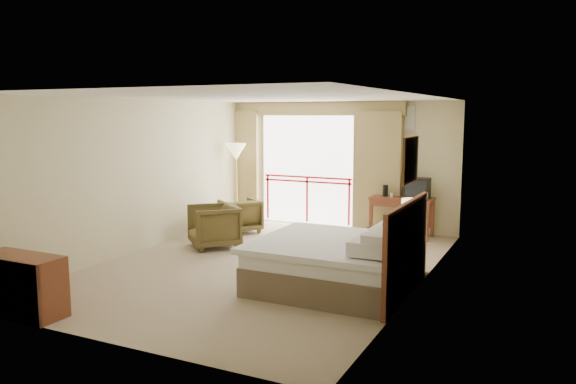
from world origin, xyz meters
The scene contains 29 objects.
floor centered at (0.00, 0.00, 0.00)m, with size 7.00×7.00×0.00m, color gray.
ceiling centered at (0.00, 0.00, 2.70)m, with size 7.00×7.00×0.00m, color white.
wall_back centered at (0.00, 3.50, 1.35)m, with size 5.00×5.00×0.00m, color beige.
wall_front centered at (0.00, -3.50, 1.35)m, with size 5.00×5.00×0.00m, color beige.
wall_left centered at (-2.50, 0.00, 1.35)m, with size 7.00×7.00×0.00m, color beige.
wall_right centered at (2.50, 0.00, 1.35)m, with size 7.00×7.00×0.00m, color beige.
balcony_door centered at (-0.80, 3.48, 1.20)m, with size 2.40×2.40×0.00m, color white.
balcony_railing centered at (-0.80, 3.46, 0.81)m, with size 2.09×0.03×1.02m.
curtain_left centered at (-2.45, 3.35, 1.25)m, with size 1.00×0.26×2.50m, color olive.
curtain_right centered at (0.85, 3.35, 1.25)m, with size 1.00×0.26×2.50m, color olive.
valance centered at (-0.80, 3.38, 2.55)m, with size 4.40×0.22×0.28m, color olive.
hvac_vent centered at (1.30, 3.47, 2.35)m, with size 0.50×0.04×0.50m, color silver.
bed centered at (1.50, -0.60, 0.38)m, with size 2.13×2.06×0.97m.
headboard centered at (2.46, -0.60, 0.65)m, with size 0.06×2.10×1.30m, color #582819.
framed_art centered at (2.47, -0.60, 1.85)m, with size 0.04×0.72×0.60m.
nightstand centered at (2.23, 0.56, 0.27)m, with size 0.38×0.46×0.55m, color #582819.
table_lamp centered at (2.23, 0.61, 1.00)m, with size 0.33×0.33×0.59m.
phone centered at (2.18, 0.41, 0.59)m, with size 0.19×0.14×0.08m, color black.
desk centered at (1.44, 3.14, 0.62)m, with size 1.22×0.59×0.80m.
tv centered at (1.74, 3.08, 0.99)m, with size 0.45×0.36×0.41m.
coffee_maker centered at (1.09, 3.08, 0.91)m, with size 0.11×0.11×0.23m, color black.
cup centered at (1.24, 3.03, 0.84)m, with size 0.06×0.06×0.09m, color white.
wastebasket centered at (1.04, 2.41, 0.14)m, with size 0.22×0.22×0.27m, color black.
armchair_far centered at (-1.70, 2.05, 0.00)m, with size 0.73×0.75×0.69m, color #44391D.
armchair_near centered at (-1.43, 0.68, 0.00)m, with size 0.84×0.87×0.79m, color #44391D.
side_table centered at (-1.96, 1.45, 0.38)m, with size 0.50×0.50×0.55m.
book centered at (-1.96, 1.45, 0.55)m, with size 0.17×0.23×0.02m, color white.
floor_lamp centered at (-2.20, 2.75, 1.55)m, with size 0.46×0.46×1.80m.
dresser centered at (-1.59, -3.32, 0.37)m, with size 1.12×0.48×0.75m.
Camera 1 is at (4.22, -7.82, 2.45)m, focal length 35.00 mm.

